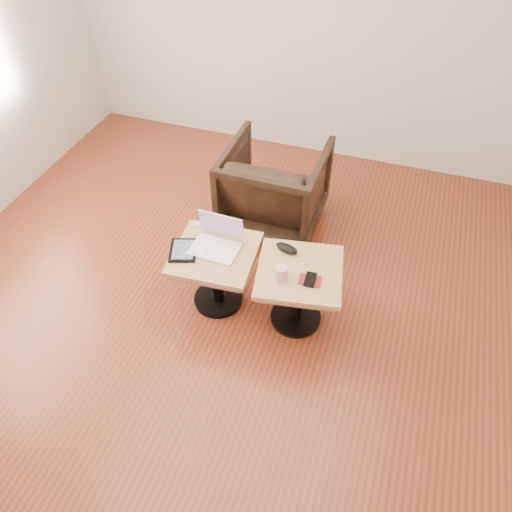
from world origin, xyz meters
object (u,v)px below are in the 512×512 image
(striped_cup, at_px, (281,273))
(armchair, at_px, (274,187))
(laptop, at_px, (217,241))
(side_table_left, at_px, (216,265))
(side_table_right, at_px, (299,283))

(striped_cup, xyz_separation_m, armchair, (-0.36, 1.05, -0.18))
(laptop, relative_size, striped_cup, 3.26)
(side_table_left, xyz_separation_m, side_table_right, (0.57, 0.02, 0.00))
(side_table_left, distance_m, laptop, 0.17)
(side_table_left, height_order, side_table_right, same)
(side_table_right, distance_m, armchair, 1.04)
(side_table_left, bearing_deg, striped_cup, -14.72)
(side_table_left, distance_m, striped_cup, 0.51)
(laptop, xyz_separation_m, striped_cup, (0.48, -0.14, 0.00))
(laptop, bearing_deg, side_table_left, -85.51)
(side_table_right, xyz_separation_m, laptop, (-0.57, 0.04, 0.16))
(side_table_right, relative_size, armchair, 0.79)
(side_table_left, xyz_separation_m, laptop, (-0.00, 0.05, 0.16))
(side_table_right, bearing_deg, striped_cup, -140.64)
(armchair, bearing_deg, striped_cup, 109.82)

